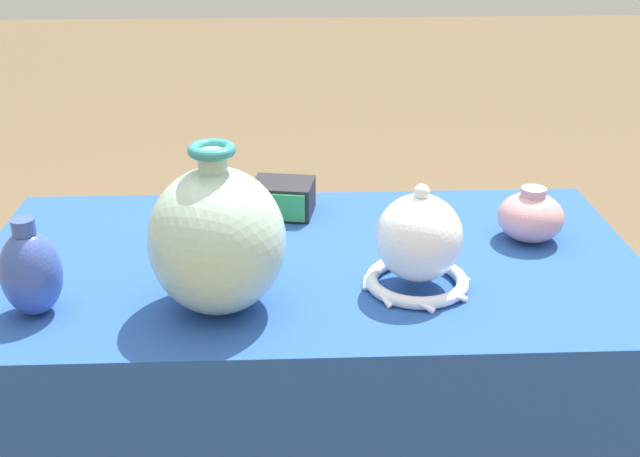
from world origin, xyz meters
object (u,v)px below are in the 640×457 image
object	(u,v)px
vase_tall_bulbous	(217,240)
vase_dome_bell	(419,246)
jar_round_cobalt	(31,272)
mosaic_tile_box	(283,198)
jar_round_rose	(531,216)

from	to	relation	value
vase_tall_bulbous	vase_dome_bell	size ratio (longest dim) A/B	1.47
jar_round_cobalt	mosaic_tile_box	bearing A→B (deg)	44.45
vase_dome_bell	mosaic_tile_box	bearing A→B (deg)	124.92
jar_round_cobalt	vase_dome_bell	bearing A→B (deg)	5.63
vase_dome_bell	jar_round_rose	size ratio (longest dim) A/B	1.52
mosaic_tile_box	jar_round_cobalt	distance (m)	0.55
jar_round_rose	jar_round_cobalt	world-z (taller)	jar_round_cobalt
vase_tall_bulbous	mosaic_tile_box	size ratio (longest dim) A/B	2.02
vase_tall_bulbous	jar_round_cobalt	xyz separation A→B (m)	(-0.29, -0.01, -0.05)
vase_tall_bulbous	mosaic_tile_box	xyz separation A→B (m)	(0.10, 0.38, -0.09)
vase_dome_bell	jar_round_cobalt	xyz separation A→B (m)	(-0.62, -0.06, -0.00)
mosaic_tile_box	jar_round_cobalt	xyz separation A→B (m)	(-0.39, -0.39, 0.04)
vase_dome_bell	jar_round_cobalt	distance (m)	0.62
jar_round_rose	jar_round_cobalt	distance (m)	0.90
mosaic_tile_box	jar_round_cobalt	bearing A→B (deg)	-125.41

